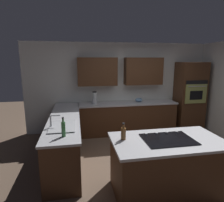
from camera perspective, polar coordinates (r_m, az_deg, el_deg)
The scene contains 15 objects.
ground_plane at distance 4.46m, azimuth 11.62°, elevation -16.50°, with size 14.00×14.00×0.00m, color brown.
wall_back at distance 5.89m, azimuth 4.10°, elevation 5.27°, with size 6.00×0.44×2.60m.
lower_cabinets_back at distance 5.78m, azimuth 4.50°, elevation -5.01°, with size 2.80×0.60×0.86m, color #472B19.
countertop_back at distance 5.67m, azimuth 4.57°, elevation -0.65°, with size 2.84×0.64×0.04m, color #B2B2B7.
lower_cabinets_side at distance 4.50m, azimuth -13.41°, elevation -10.27°, with size 0.60×2.90×0.86m, color #472B19.
countertop_side at distance 4.36m, azimuth -13.69°, elevation -4.78°, with size 0.64×2.94×0.04m, color #B2B2B7.
island_base at distance 3.39m, azimuth 15.54°, elevation -18.12°, with size 1.65×0.89×0.86m, color #472B19.
island_top at distance 3.19m, azimuth 15.99°, elevation -11.08°, with size 1.73×0.97×0.04m, color #B2B2B7.
wall_oven at distance 6.42m, azimuth 21.68°, elevation 1.33°, with size 0.80×0.66×2.05m.
sink_unit at distance 3.73m, azimuth -14.37°, elevation -7.04°, with size 0.46×0.70×0.23m.
cooktop at distance 3.19m, azimuth 15.97°, elevation -10.59°, with size 0.76×0.56×0.03m.
blender at distance 5.52m, azimuth -5.11°, elevation 0.77°, with size 0.15×0.15×0.34m.
mixing_bowl at distance 5.80m, azimuth 7.81°, elevation 0.34°, with size 0.21×0.21×0.12m, color #668CB2.
dish_soap_bottle at distance 3.23m, azimuth -13.98°, elevation -7.83°, with size 0.06×0.06×0.32m.
oil_bottle at distance 3.04m, azimuth 3.35°, elevation -9.30°, with size 0.08×0.08×0.26m.
Camera 1 is at (1.54, 3.63, 2.10)m, focal length 31.37 mm.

